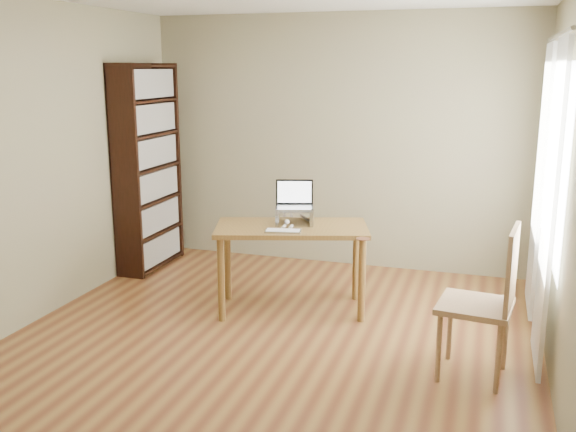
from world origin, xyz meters
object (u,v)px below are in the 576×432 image
at_px(cat, 293,216).
at_px(bookshelf, 148,168).
at_px(chair, 489,297).
at_px(keyboard, 283,231).
at_px(desk, 292,238).
at_px(laptop, 296,201).

bearing_deg(cat, bookshelf, 153.13).
height_order(bookshelf, chair, bookshelf).
height_order(keyboard, chair, chair).
bearing_deg(bookshelf, chair, -24.56).
distance_m(bookshelf, chair, 3.78).
height_order(desk, cat, cat).
relative_size(bookshelf, cat, 4.51).
bearing_deg(desk, chair, -43.10).
bearing_deg(desk, cat, 84.96).
height_order(bookshelf, cat, bookshelf).
height_order(keyboard, cat, cat).
xyz_separation_m(laptop, chair, (1.62, -0.93, -0.36)).
height_order(bookshelf, desk, bookshelf).
bearing_deg(cat, desk, -84.54).
distance_m(bookshelf, keyboard, 2.06).
relative_size(laptop, chair, 0.35).
distance_m(bookshelf, desk, 1.99).
height_order(laptop, keyboard, laptop).
bearing_deg(cat, keyboard, -93.12).
distance_m(laptop, chair, 1.90).
xyz_separation_m(bookshelf, desk, (1.79, -0.77, -0.41)).
distance_m(keyboard, cat, 0.33).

